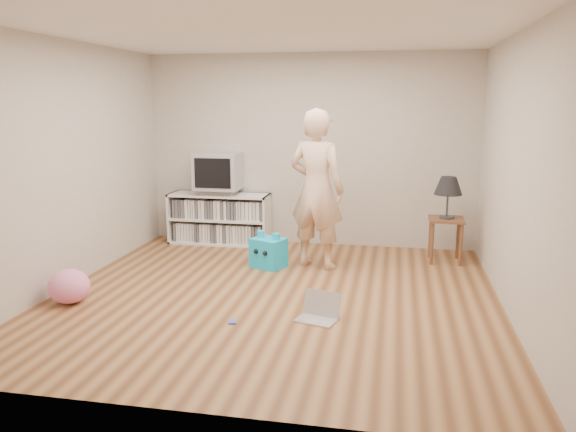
{
  "coord_description": "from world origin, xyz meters",
  "views": [
    {
      "loc": [
        1.18,
        -5.35,
        1.96
      ],
      "look_at": [
        0.06,
        0.4,
        0.76
      ],
      "focal_mm": 35.0,
      "sensor_mm": 36.0,
      "label": 1
    }
  ],
  "objects_px": {
    "media_unit": "(220,218)",
    "dvd_deck": "(219,191)",
    "side_table": "(446,229)",
    "table_lamp": "(448,187)",
    "laptop": "(319,312)",
    "person": "(317,189)",
    "plush_pink": "(69,286)",
    "plush_blue": "(268,252)",
    "crt_tv": "(219,171)"
  },
  "relations": [
    {
      "from": "media_unit",
      "to": "dvd_deck",
      "type": "bearing_deg",
      "value": -90.0
    },
    {
      "from": "side_table",
      "to": "table_lamp",
      "type": "relative_size",
      "value": 1.07
    },
    {
      "from": "laptop",
      "to": "dvd_deck",
      "type": "bearing_deg",
      "value": 140.56
    },
    {
      "from": "table_lamp",
      "to": "laptop",
      "type": "distance_m",
      "value": 2.66
    },
    {
      "from": "media_unit",
      "to": "person",
      "type": "xyz_separation_m",
      "value": [
        1.49,
        -0.91,
        0.59
      ]
    },
    {
      "from": "side_table",
      "to": "laptop",
      "type": "xyz_separation_m",
      "value": [
        -1.27,
        -2.17,
        -0.35
      ]
    },
    {
      "from": "plush_pink",
      "to": "side_table",
      "type": "bearing_deg",
      "value": 30.65
    },
    {
      "from": "plush_blue",
      "to": "laptop",
      "type": "bearing_deg",
      "value": -36.41
    },
    {
      "from": "media_unit",
      "to": "laptop",
      "type": "bearing_deg",
      "value": -55.46
    },
    {
      "from": "table_lamp",
      "to": "person",
      "type": "bearing_deg",
      "value": -161.19
    },
    {
      "from": "dvd_deck",
      "to": "person",
      "type": "relative_size",
      "value": 0.24
    },
    {
      "from": "crt_tv",
      "to": "laptop",
      "type": "bearing_deg",
      "value": -55.26
    },
    {
      "from": "plush_blue",
      "to": "dvd_deck",
      "type": "bearing_deg",
      "value": 157.31
    },
    {
      "from": "media_unit",
      "to": "laptop",
      "type": "height_order",
      "value": "media_unit"
    },
    {
      "from": "plush_pink",
      "to": "person",
      "type": "bearing_deg",
      "value": 37.53
    },
    {
      "from": "plush_blue",
      "to": "plush_pink",
      "type": "bearing_deg",
      "value": -111.54
    },
    {
      "from": "dvd_deck",
      "to": "table_lamp",
      "type": "relative_size",
      "value": 0.87
    },
    {
      "from": "plush_pink",
      "to": "media_unit",
      "type": "bearing_deg",
      "value": 74.52
    },
    {
      "from": "media_unit",
      "to": "plush_pink",
      "type": "xyz_separation_m",
      "value": [
        -0.72,
        -2.61,
        -0.18
      ]
    },
    {
      "from": "table_lamp",
      "to": "plush_pink",
      "type": "relative_size",
      "value": 1.29
    },
    {
      "from": "table_lamp",
      "to": "plush_pink",
      "type": "height_order",
      "value": "table_lamp"
    },
    {
      "from": "table_lamp",
      "to": "person",
      "type": "height_order",
      "value": "person"
    },
    {
      "from": "laptop",
      "to": "plush_blue",
      "type": "relative_size",
      "value": 0.9
    },
    {
      "from": "media_unit",
      "to": "laptop",
      "type": "relative_size",
      "value": 3.36
    },
    {
      "from": "media_unit",
      "to": "side_table",
      "type": "xyz_separation_m",
      "value": [
        3.03,
        -0.39,
        0.07
      ]
    },
    {
      "from": "media_unit",
      "to": "plush_blue",
      "type": "distance_m",
      "value": 1.41
    },
    {
      "from": "person",
      "to": "crt_tv",
      "type": "bearing_deg",
      "value": -12.8
    },
    {
      "from": "side_table",
      "to": "crt_tv",
      "type": "bearing_deg",
      "value": 173.11
    },
    {
      "from": "dvd_deck",
      "to": "side_table",
      "type": "height_order",
      "value": "dvd_deck"
    },
    {
      "from": "crt_tv",
      "to": "table_lamp",
      "type": "xyz_separation_m",
      "value": [
        3.03,
        -0.37,
        -0.08
      ]
    },
    {
      "from": "plush_pink",
      "to": "dvd_deck",
      "type": "bearing_deg",
      "value": 74.43
    },
    {
      "from": "table_lamp",
      "to": "plush_blue",
      "type": "relative_size",
      "value": 1.11
    },
    {
      "from": "side_table",
      "to": "plush_blue",
      "type": "xyz_separation_m",
      "value": [
        -2.1,
        -0.66,
        -0.23
      ]
    },
    {
      "from": "side_table",
      "to": "table_lamp",
      "type": "height_order",
      "value": "table_lamp"
    },
    {
      "from": "side_table",
      "to": "plush_blue",
      "type": "height_order",
      "value": "side_table"
    },
    {
      "from": "dvd_deck",
      "to": "table_lamp",
      "type": "xyz_separation_m",
      "value": [
        3.03,
        -0.37,
        0.21
      ]
    },
    {
      "from": "crt_tv",
      "to": "laptop",
      "type": "xyz_separation_m",
      "value": [
        1.76,
        -2.54,
        -0.95
      ]
    },
    {
      "from": "crt_tv",
      "to": "person",
      "type": "height_order",
      "value": "person"
    },
    {
      "from": "crt_tv",
      "to": "table_lamp",
      "type": "distance_m",
      "value": 3.06
    },
    {
      "from": "dvd_deck",
      "to": "plush_blue",
      "type": "relative_size",
      "value": 0.97
    },
    {
      "from": "side_table",
      "to": "plush_blue",
      "type": "distance_m",
      "value": 2.21
    },
    {
      "from": "dvd_deck",
      "to": "table_lamp",
      "type": "bearing_deg",
      "value": -6.95
    },
    {
      "from": "media_unit",
      "to": "crt_tv",
      "type": "xyz_separation_m",
      "value": [
        0.0,
        -0.02,
        0.67
      ]
    },
    {
      "from": "dvd_deck",
      "to": "laptop",
      "type": "relative_size",
      "value": 1.08
    },
    {
      "from": "crt_tv",
      "to": "side_table",
      "type": "height_order",
      "value": "crt_tv"
    },
    {
      "from": "laptop",
      "to": "plush_blue",
      "type": "bearing_deg",
      "value": 134.45
    },
    {
      "from": "crt_tv",
      "to": "plush_pink",
      "type": "height_order",
      "value": "crt_tv"
    },
    {
      "from": "media_unit",
      "to": "plush_blue",
      "type": "height_order",
      "value": "media_unit"
    },
    {
      "from": "person",
      "to": "plush_blue",
      "type": "xyz_separation_m",
      "value": [
        -0.56,
        -0.13,
        -0.76
      ]
    },
    {
      "from": "dvd_deck",
      "to": "plush_blue",
      "type": "height_order",
      "value": "dvd_deck"
    }
  ]
}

